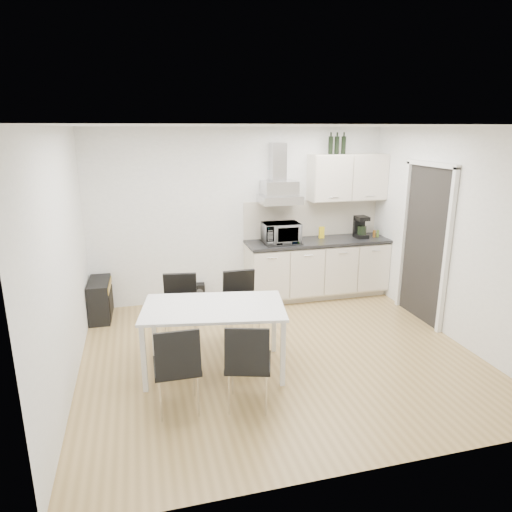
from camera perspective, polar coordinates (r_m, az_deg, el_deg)
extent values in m
plane|color=tan|center=(5.53, 2.84, -12.12)|extent=(4.50, 4.50, 0.00)
cube|color=white|center=(6.94, -1.97, 5.08)|extent=(4.50, 0.10, 2.60)
cube|color=white|center=(3.30, 13.63, -7.52)|extent=(4.50, 0.10, 2.60)
cube|color=white|center=(4.89, -23.01, -0.73)|extent=(0.10, 4.00, 2.60)
cube|color=white|center=(6.11, 23.62, 2.29)|extent=(0.10, 4.00, 2.60)
plane|color=white|center=(4.89, 3.26, 15.94)|extent=(4.50, 4.50, 0.00)
cube|color=white|center=(6.57, 20.20, 1.26)|extent=(0.08, 1.04, 2.10)
cube|color=beige|center=(7.37, 7.37, -4.51)|extent=(2.16, 0.52, 0.10)
cube|color=silver|center=(7.19, 7.60, -1.40)|extent=(2.20, 0.60, 0.76)
cube|color=black|center=(7.07, 7.75, 1.83)|extent=(2.22, 0.64, 0.04)
cube|color=beige|center=(7.28, 6.96, 4.75)|extent=(2.20, 0.02, 0.58)
cube|color=silver|center=(7.24, 11.34, 9.63)|extent=(1.20, 0.35, 0.70)
cube|color=silver|center=(6.81, 2.98, 7.85)|extent=(0.60, 0.46, 0.30)
cube|color=silver|center=(6.87, 2.75, 11.69)|extent=(0.22, 0.20, 0.55)
imported|color=silver|center=(6.82, 3.15, 3.18)|extent=(0.55, 0.31, 0.37)
cube|color=yellow|center=(7.19, 8.19, 2.93)|extent=(0.08, 0.04, 0.18)
cylinder|color=brown|center=(7.42, 14.56, 2.71)|extent=(0.04, 0.04, 0.11)
cylinder|color=#4C6626|center=(7.45, 14.97, 2.73)|extent=(0.04, 0.04, 0.11)
cylinder|color=black|center=(7.08, 9.32, 13.74)|extent=(0.07, 0.07, 0.32)
cylinder|color=black|center=(7.12, 10.08, 13.71)|extent=(0.07, 0.07, 0.32)
cylinder|color=black|center=(7.17, 10.90, 13.68)|extent=(0.07, 0.07, 0.32)
cube|color=white|center=(4.91, -5.33, -6.42)|extent=(1.62, 1.10, 0.03)
cube|color=white|center=(4.79, -13.85, -12.39)|extent=(0.06, 0.06, 0.72)
cube|color=white|center=(4.76, 3.38, -12.08)|extent=(0.06, 0.06, 0.72)
cube|color=white|center=(5.46, -12.64, -8.68)|extent=(0.06, 0.06, 0.72)
cube|color=white|center=(5.44, 2.27, -8.39)|extent=(0.06, 0.06, 0.72)
cube|color=black|center=(6.74, -18.89, -5.17)|extent=(0.29, 0.67, 0.55)
cube|color=gold|center=(6.66, -17.81, -3.50)|extent=(0.03, 0.59, 0.09)
cube|color=black|center=(7.04, -7.14, -4.62)|extent=(0.19, 0.17, 0.30)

